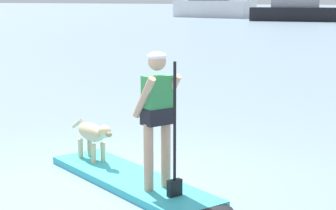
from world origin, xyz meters
TOP-DOWN VIEW (x-y plane):
  - ground_plane at (0.00, 0.00)m, footprint 400.00×400.00m
  - paddleboard at (0.21, -0.09)m, footprint 3.31×2.01m
  - person_paddler at (0.57, -0.25)m, footprint 0.68×0.60m
  - dog at (-0.90, 0.39)m, footprint 1.04×0.51m
  - moored_boat_starboard at (-27.68, 60.63)m, footprint 10.68×4.49m
  - moored_boat_far_port at (-14.46, 54.33)m, footprint 11.02×4.57m

SIDE VIEW (x-z plane):
  - ground_plane at x=0.00m, z-range 0.00..0.00m
  - paddleboard at x=0.21m, z-range 0.00..0.10m
  - dog at x=-0.90m, z-range 0.20..0.78m
  - person_paddler at x=0.57m, z-range 0.23..1.93m
  - moored_boat_far_port at x=-14.46m, z-range -3.83..6.19m
  - moored_boat_starboard at x=-27.68m, z-range -4.22..7.50m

